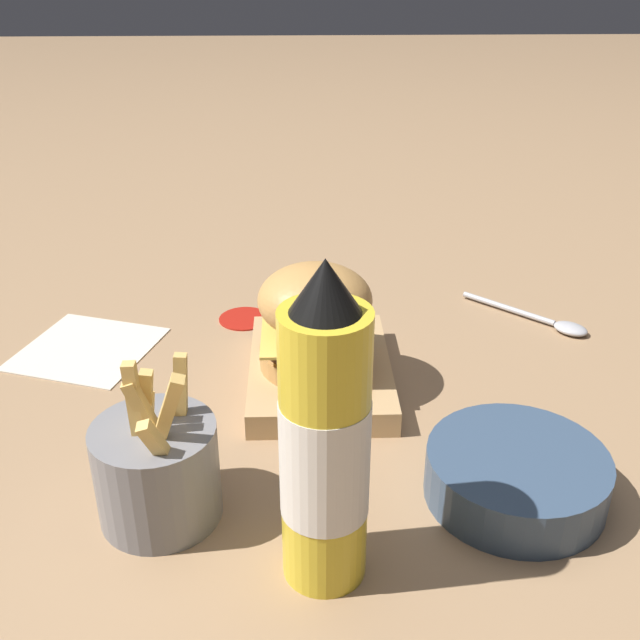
{
  "coord_description": "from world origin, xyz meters",
  "views": [
    {
      "loc": [
        0.68,
        -0.02,
        0.43
      ],
      "look_at": [
        0.0,
        0.01,
        0.08
      ],
      "focal_mm": 42.0,
      "sensor_mm": 36.0,
      "label": 1
    }
  ],
  "objects_px": {
    "fries_basket": "(157,469)",
    "side_bowl": "(516,474)",
    "spoon": "(550,322)",
    "ketchup_bottle": "(320,445)",
    "serving_board": "(320,373)",
    "burger": "(319,317)"
  },
  "relations": [
    {
      "from": "ketchup_bottle",
      "to": "side_bowl",
      "type": "distance_m",
      "value": 0.21
    },
    {
      "from": "ketchup_bottle",
      "to": "spoon",
      "type": "height_order",
      "value": "ketchup_bottle"
    },
    {
      "from": "fries_basket",
      "to": "side_bowl",
      "type": "distance_m",
      "value": 0.3
    },
    {
      "from": "serving_board",
      "to": "side_bowl",
      "type": "height_order",
      "value": "side_bowl"
    },
    {
      "from": "ketchup_bottle",
      "to": "fries_basket",
      "type": "xyz_separation_m",
      "value": [
        -0.06,
        -0.13,
        -0.07
      ]
    },
    {
      "from": "burger",
      "to": "ketchup_bottle",
      "type": "height_order",
      "value": "ketchup_bottle"
    },
    {
      "from": "burger",
      "to": "spoon",
      "type": "bearing_deg",
      "value": 113.56
    },
    {
      "from": "serving_board",
      "to": "fries_basket",
      "type": "height_order",
      "value": "fries_basket"
    },
    {
      "from": "ketchup_bottle",
      "to": "side_bowl",
      "type": "xyz_separation_m",
      "value": [
        -0.08,
        0.17,
        -0.09
      ]
    },
    {
      "from": "serving_board",
      "to": "burger",
      "type": "relative_size",
      "value": 1.78
    },
    {
      "from": "serving_board",
      "to": "burger",
      "type": "bearing_deg",
      "value": -23.39
    },
    {
      "from": "serving_board",
      "to": "ketchup_bottle",
      "type": "relative_size",
      "value": 0.81
    },
    {
      "from": "side_bowl",
      "to": "spoon",
      "type": "distance_m",
      "value": 0.33
    },
    {
      "from": "fries_basket",
      "to": "side_bowl",
      "type": "relative_size",
      "value": 0.97
    },
    {
      "from": "ketchup_bottle",
      "to": "spoon",
      "type": "distance_m",
      "value": 0.49
    },
    {
      "from": "serving_board",
      "to": "side_bowl",
      "type": "xyz_separation_m",
      "value": [
        0.18,
        0.16,
        0.01
      ]
    },
    {
      "from": "spoon",
      "to": "ketchup_bottle",
      "type": "bearing_deg",
      "value": -84.84
    },
    {
      "from": "serving_board",
      "to": "fries_basket",
      "type": "xyz_separation_m",
      "value": [
        0.2,
        -0.14,
        0.03
      ]
    },
    {
      "from": "fries_basket",
      "to": "side_bowl",
      "type": "bearing_deg",
      "value": 92.31
    },
    {
      "from": "serving_board",
      "to": "spoon",
      "type": "distance_m",
      "value": 0.31
    },
    {
      "from": "fries_basket",
      "to": "spoon",
      "type": "relative_size",
      "value": 1.1
    },
    {
      "from": "burger",
      "to": "side_bowl",
      "type": "bearing_deg",
      "value": 41.86
    }
  ]
}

